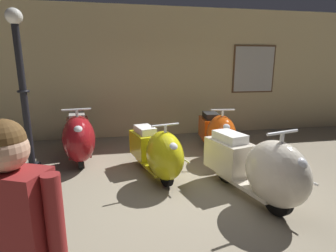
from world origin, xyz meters
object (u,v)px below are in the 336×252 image
at_px(scooter_2, 259,168).
at_px(lamppost, 24,95).
at_px(scooter_0, 79,137).
at_px(scooter_3, 217,134).
at_px(visitor_0, 20,248).
at_px(scooter_1, 158,152).

distance_m(scooter_2, lamppost, 3.86).
distance_m(scooter_0, scooter_3, 2.80).
height_order(scooter_0, visitor_0, visitor_0).
bearing_deg(lamppost, scooter_2, -25.74).
bearing_deg(scooter_3, visitor_0, -28.14).
relative_size(scooter_0, lamppost, 0.69).
xyz_separation_m(scooter_1, visitor_0, (-1.15, -2.79, 0.49)).
bearing_deg(scooter_2, scooter_3, 161.38).
bearing_deg(scooter_3, scooter_1, -50.55).
relative_size(lamppost, visitor_0, 1.67).
bearing_deg(scooter_0, visitor_0, -5.10).
bearing_deg(visitor_0, scooter_3, -11.00).
distance_m(scooter_1, lamppost, 2.41).
height_order(scooter_0, scooter_1, scooter_0).
xyz_separation_m(scooter_0, lamppost, (-0.74, -0.47, 0.88)).
distance_m(scooter_0, visitor_0, 3.88).
height_order(scooter_3, lamppost, lamppost).
xyz_separation_m(scooter_2, lamppost, (-3.38, 1.63, 0.89)).
xyz_separation_m(scooter_0, scooter_2, (2.64, -2.10, -0.01)).
height_order(scooter_2, scooter_3, scooter_2).
height_order(scooter_1, lamppost, lamppost).
relative_size(scooter_0, visitor_0, 1.16).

